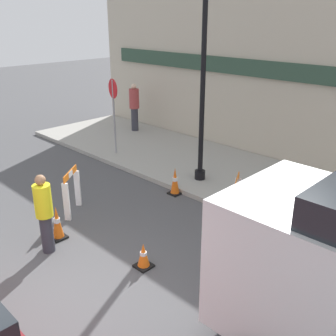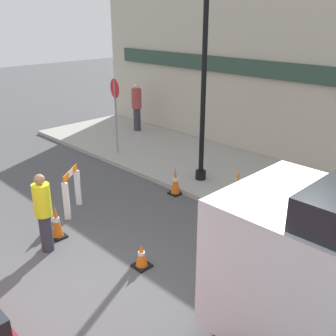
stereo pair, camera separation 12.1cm
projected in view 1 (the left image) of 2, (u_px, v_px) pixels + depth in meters
ground_plane at (52, 306)px, 6.25m from camera, size 60.00×60.00×0.00m
sidewalk_slab at (266, 186)px, 10.46m from camera, size 18.00×3.75×0.13m
storefront_facade at (313, 76)px, 10.77m from camera, size 18.00×0.22×5.50m
streetlamp_post at (204, 57)px, 9.58m from camera, size 0.44×0.44×4.99m
stop_sign at (114, 104)px, 12.17m from camera, size 0.59×0.16×2.38m
barricade_0 at (235, 199)px, 8.57m from camera, size 0.59×0.93×1.02m
barricade_1 at (72, 190)px, 9.00m from camera, size 0.59×0.71×1.05m
traffic_cone_0 at (143, 256)px, 7.14m from camera, size 0.30×0.30×0.49m
traffic_cone_1 at (57, 223)px, 8.02m from camera, size 0.30×0.30×0.72m
traffic_cone_2 at (175, 181)px, 10.01m from camera, size 0.30×0.30×0.72m
person_worker at (44, 212)px, 7.39m from camera, size 0.37×0.37×1.61m
person_pedestrian at (134, 106)px, 14.87m from camera, size 0.37×0.37×1.79m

